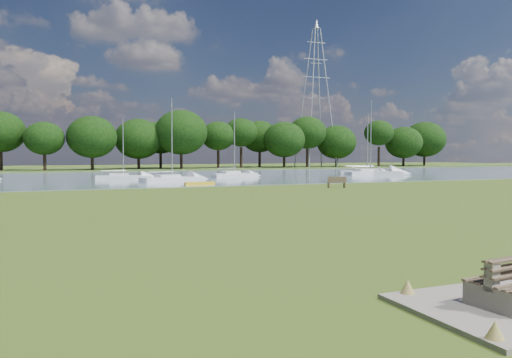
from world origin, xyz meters
name	(u,v)px	position (x,y,z in m)	size (l,w,h in m)	color
ground	(253,220)	(0.00, 0.00, 0.00)	(220.00, 220.00, 0.00)	#505E22
river	(128,178)	(0.00, 42.00, 0.00)	(220.00, 40.00, 0.10)	slate
far_bank	(105,170)	(0.00, 72.00, 0.00)	(220.00, 20.00, 0.40)	#4C6626
riverbank_bench	(337,182)	(14.34, 16.43, 0.50)	(1.69, 0.96, 1.00)	brown
kayak	(200,183)	(4.16, 24.00, 0.19)	(2.85, 0.66, 0.28)	yellow
pylon	(316,76)	(41.69, 70.00, 18.78)	(6.44, 4.51, 30.06)	#A3A8B1
tree_line	(114,134)	(1.21, 68.00, 6.22)	(145.15, 8.58, 10.39)	black
sailboat_1	(367,172)	(30.70, 35.73, 0.53)	(6.33, 2.10, 8.29)	silver
sailboat_2	(234,173)	(11.87, 36.16, 0.54)	(5.85, 2.48, 8.03)	silver
sailboat_3	(370,171)	(31.40, 36.06, 0.55)	(8.47, 5.59, 10.08)	silver
sailboat_5	(123,176)	(-1.28, 36.33, 0.47)	(6.16, 2.49, 6.95)	silver
sailboat_6	(172,177)	(2.90, 30.24, 0.49)	(6.95, 3.71, 8.63)	silver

